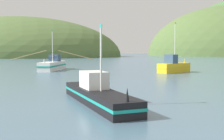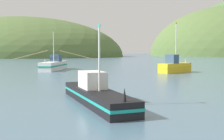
{
  "view_description": "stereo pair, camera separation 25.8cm",
  "coord_description": "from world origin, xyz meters",
  "views": [
    {
      "loc": [
        -3.31,
        -5.73,
        3.43
      ],
      "look_at": [
        -4.87,
        23.74,
        1.4
      ],
      "focal_mm": 46.19,
      "sensor_mm": 36.0,
      "label": 1
    },
    {
      "loc": [
        -3.05,
        -5.72,
        3.43
      ],
      "look_at": [
        -4.87,
        23.74,
        1.4
      ],
      "focal_mm": 46.19,
      "sensor_mm": 36.0,
      "label": 2
    }
  ],
  "objects": [
    {
      "name": "hill_far_right",
      "position": [
        -62.09,
        149.72,
        0.0
      ],
      "size": [
        110.68,
        88.55,
        42.93
      ],
      "primitive_type": "ellipsoid",
      "color": "#516B38",
      "rests_on": "ground"
    },
    {
      "name": "fishing_boat_yellow",
      "position": [
        3.84,
        38.92,
        0.92
      ],
      "size": [
        5.64,
        5.62,
        7.67
      ],
      "rotation": [
        0.0,
        0.0,
        0.78
      ],
      "color": "gold",
      "rests_on": "ground"
    },
    {
      "name": "fishing_boat_black",
      "position": [
        -5.25,
        12.58,
        0.62
      ],
      "size": [
        5.88,
        9.95,
        5.0
      ],
      "rotation": [
        0.0,
        0.0,
        5.14
      ],
      "color": "black",
      "rests_on": "ground"
    },
    {
      "name": "fishing_boat_white",
      "position": [
        -16.18,
        43.39,
        0.89
      ],
      "size": [
        15.1,
        9.98,
        6.84
      ],
      "rotation": [
        0.0,
        0.0,
        4.68
      ],
      "color": "white",
      "rests_on": "ground"
    }
  ]
}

